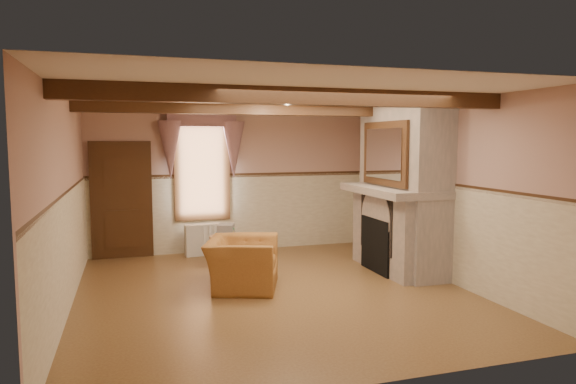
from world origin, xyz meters
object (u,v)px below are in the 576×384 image
object	(u,v)px
armchair	(242,263)
oil_lamp	(377,176)
radiator	(204,240)
bowl	(391,184)
side_table	(225,252)
mantel_clock	(376,178)

from	to	relation	value
armchair	oil_lamp	distance (m)	3.02
radiator	bowl	distance (m)	3.71
bowl	oil_lamp	size ratio (longest dim) A/B	1.30
side_table	radiator	xyz separation A→B (m)	(-0.21, 1.05, 0.02)
side_table	armchair	bearing A→B (deg)	-88.82
armchair	side_table	world-z (taller)	armchair
armchair	mantel_clock	xyz separation A→B (m)	(2.63, 0.91, 1.15)
mantel_clock	side_table	bearing A→B (deg)	171.34
mantel_clock	oil_lamp	distance (m)	0.06
mantel_clock	radiator	bearing A→B (deg)	153.16
armchair	oil_lamp	size ratio (longest dim) A/B	4.06
mantel_clock	oil_lamp	bearing A→B (deg)	-90.00
side_table	oil_lamp	world-z (taller)	oil_lamp
mantel_clock	oil_lamp	xyz separation A→B (m)	(0.00, -0.05, 0.04)
radiator	bowl	world-z (taller)	bowl
armchair	oil_lamp	bearing A→B (deg)	-52.45
side_table	mantel_clock	distance (m)	2.97
bowl	mantel_clock	xyz separation A→B (m)	(0.00, 0.57, 0.06)
radiator	side_table	bearing A→B (deg)	-85.21
radiator	mantel_clock	distance (m)	3.45
side_table	mantel_clock	size ratio (longest dim) A/B	2.29
side_table	radiator	size ratio (longest dim) A/B	0.79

